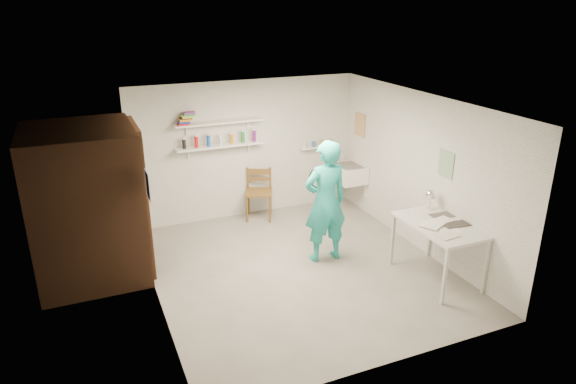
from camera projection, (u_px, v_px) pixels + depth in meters
name	position (u px, v px, depth m)	size (l,w,h in m)	color
floor	(299.00, 269.00, 7.42)	(4.00, 4.50, 0.02)	slate
ceiling	(300.00, 103.00, 6.56)	(4.00, 4.50, 0.02)	silver
wall_back	(246.00, 149.00, 8.93)	(4.00, 0.02, 2.40)	silver
wall_front	(394.00, 266.00, 5.04)	(4.00, 0.02, 2.40)	silver
wall_left	(149.00, 214.00, 6.25)	(0.02, 4.50, 2.40)	silver
wall_right	(421.00, 173.00, 7.72)	(0.02, 4.50, 2.40)	silver
doorway_recess	(140.00, 200.00, 7.23)	(0.02, 0.90, 2.00)	black
corridor_box	(86.00, 204.00, 6.96)	(1.40, 1.50, 2.10)	brown
door_lintel	(134.00, 127.00, 6.87)	(0.06, 1.05, 0.10)	brown
door_jamb_near	(147.00, 212.00, 6.81)	(0.06, 0.10, 2.00)	brown
door_jamb_far	(137.00, 188.00, 7.67)	(0.06, 0.10, 2.00)	brown
shelf_lower	(220.00, 146.00, 8.59)	(1.50, 0.22, 0.03)	white
shelf_upper	(219.00, 122.00, 8.44)	(1.50, 0.22, 0.03)	white
ledge_shelf	(318.00, 147.00, 9.38)	(0.70, 0.14, 0.03)	white
poster_left	(148.00, 185.00, 6.18)	(0.01, 0.28, 0.36)	#334C7F
poster_right_a	(360.00, 125.00, 9.14)	(0.01, 0.34, 0.42)	#995933
poster_right_b	(446.00, 164.00, 7.14)	(0.01, 0.30, 0.38)	#3F724C
belfast_sink	(349.00, 173.00, 9.27)	(0.48, 0.60, 0.30)	white
man	(325.00, 202.00, 7.39)	(0.67, 0.44, 1.83)	#22ABA2
wall_clock	(319.00, 177.00, 7.47)	(0.33, 0.33, 0.04)	beige
wooden_chair	(259.00, 192.00, 8.95)	(0.46, 0.43, 0.98)	brown
work_table	(437.00, 251.00, 7.03)	(0.74, 1.24, 0.82)	silver
desk_lamp	(431.00, 195.00, 7.31)	(0.15, 0.15, 0.15)	white
spray_cans	(220.00, 140.00, 8.55)	(1.26, 0.06, 0.17)	black
book_stack	(186.00, 118.00, 8.21)	(0.30, 0.14, 0.20)	red
ledge_pots	(318.00, 144.00, 9.36)	(0.48, 0.07, 0.09)	silver
papers	(440.00, 223.00, 6.88)	(0.30, 0.22, 0.02)	silver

